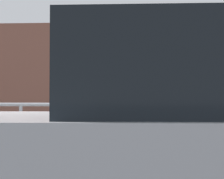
# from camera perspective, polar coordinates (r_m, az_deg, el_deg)

# --- Properties ---
(parking_meter) EXTENTS (0.16, 0.17, 1.41)m
(parking_meter) POSITION_cam_1_polar(r_m,az_deg,el_deg) (4.38, -4.96, -3.18)
(parking_meter) COLOR slate
(parking_meter) RESTS_ON sidewalk_curb
(pedestrian_at_meter) EXTENTS (0.56, 0.73, 1.60)m
(pedestrian_at_meter) POSITION_cam_1_polar(r_m,az_deg,el_deg) (4.53, 2.05, -4.35)
(pedestrian_at_meter) COLOR black
(pedestrian_at_meter) RESTS_ON sidewalk_curb
(parked_sedan_silver) EXTENTS (4.60, 1.83, 1.76)m
(parked_sedan_silver) POSITION_cam_1_polar(r_m,az_deg,el_deg) (2.81, 14.53, -9.07)
(parked_sedan_silver) COLOR #B7BABF
(parked_sedan_silver) RESTS_ON ground
(background_railing) EXTENTS (24.06, 0.06, 1.07)m
(background_railing) POSITION_cam_1_polar(r_m,az_deg,el_deg) (6.11, -6.05, -5.03)
(background_railing) COLOR gray
(background_railing) RESTS_ON sidewalk_curb
(backdrop_wall) EXTENTS (32.00, 0.50, 3.31)m
(backdrop_wall) POSITION_cam_1_polar(r_m,az_deg,el_deg) (9.73, -2.70, 0.79)
(backdrop_wall) COLOR brown
(backdrop_wall) RESTS_ON ground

